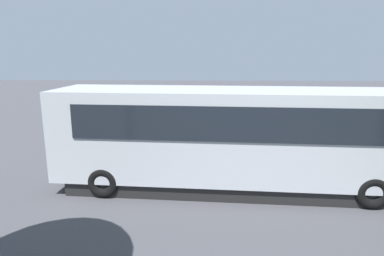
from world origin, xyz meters
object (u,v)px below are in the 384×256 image
Objects in this scene: spectator_far_right at (168,138)px; stunt_motorcycle at (130,127)px; spectator_left at (243,138)px; parked_motorcycle_silver at (296,156)px; traffic_cone at (173,138)px; tour_bus at (233,140)px; spectator_far_left at (270,139)px; spectator_centre at (216,137)px; spectator_right at (196,139)px.

spectator_far_right reaches higher than stunt_motorcycle.
parked_motorcycle_silver is at bearing 162.66° from spectator_left.
traffic_cone is at bearing 159.56° from stunt_motorcycle.
tour_bus is 6.85× the size of spectator_far_left.
tour_bus is 2.91m from spectator_centre.
stunt_motorcycle is at bearing -28.52° from spectator_far_left.
spectator_left is at bearing 177.59° from spectator_far_right.
tour_bus is 5.55× the size of stunt_motorcycle.
spectator_centre is at bearing -2.49° from spectator_far_left.
spectator_far_left reaches higher than stunt_motorcycle.
spectator_far_right reaches higher than traffic_cone.
spectator_right is 0.82× the size of parked_motorcycle_silver.
spectator_left is at bearing 168.61° from spectator_centre.
traffic_cone is (-2.30, 0.86, -0.31)m from stunt_motorcycle.
spectator_left is 4.24m from traffic_cone.
spectator_far_left is 2.17m from spectator_centre.
tour_bus reaches higher than stunt_motorcycle.
spectator_far_left is 1.01× the size of spectator_far_right.
stunt_motorcycle reaches higher than parked_motorcycle_silver.
spectator_centre is (2.17, -0.09, 0.02)m from spectator_far_left.
spectator_centre reaches higher than stunt_motorcycle.
stunt_motorcycle is (2.35, -3.52, -0.36)m from spectator_far_right.
spectator_far_left is 0.98× the size of spectator_centre.
spectator_centre is (1.08, -0.22, -0.02)m from spectator_left.
tour_bus reaches higher than parked_motorcycle_silver.
traffic_cone is at bearing -65.65° from tour_bus.
spectator_left is 0.84× the size of parked_motorcycle_silver.
spectator_left is at bearing 145.95° from stunt_motorcycle.
traffic_cone is at bearing -89.04° from spectator_far_right.
tour_bus is 5.59× the size of parked_motorcycle_silver.
spectator_far_left reaches higher than traffic_cone.
tour_bus is at bearing 114.35° from traffic_cone.
spectator_centre is at bearing -11.39° from spectator_left.
stunt_motorcycle is (4.74, -6.25, -1.03)m from tour_bus.
spectator_left is at bearing 137.97° from traffic_cone.
spectator_left is 3.06m from spectator_far_right.
spectator_centre is at bearing -166.29° from spectator_right.
spectator_left is at bearing 179.58° from spectator_right.
tour_bus is 7.91m from stunt_motorcycle.
tour_bus reaches higher than spectator_right.
spectator_right is at bearing 13.71° from spectator_centre.
spectator_left is 1.10m from spectator_centre.
traffic_cone is (5.05, -3.40, -0.18)m from parked_motorcycle_silver.
spectator_left is 1.91m from spectator_right.
parked_motorcycle_silver is 0.99× the size of stunt_motorcycle.
stunt_motorcycle is at bearing -38.45° from spectator_centre.
spectator_left is 6.54m from stunt_motorcycle.
spectator_far_right is (1.98, 0.09, -0.03)m from spectator_centre.
parked_motorcycle_silver is (-5.01, 0.74, -0.49)m from spectator_far_right.
spectator_far_left reaches higher than parked_motorcycle_silver.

